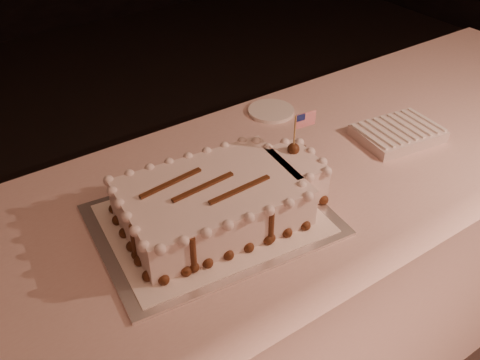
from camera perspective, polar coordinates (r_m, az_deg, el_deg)
banquet_table at (r=1.73m, az=7.60°, el=-8.29°), size 2.40×0.80×0.75m
cake_board at (r=1.27m, az=-2.97°, el=-4.27°), size 0.58×0.46×0.01m
doily at (r=1.27m, az=-2.98°, el=-4.10°), size 0.52×0.42×0.00m
sheet_cake at (r=1.25m, az=-1.87°, el=-1.97°), size 0.53×0.33×0.20m
napkin_stack at (r=1.63m, az=16.46°, el=4.83°), size 0.26×0.20×0.04m
side_plate at (r=1.70m, az=3.34°, el=7.35°), size 0.15×0.15×0.01m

